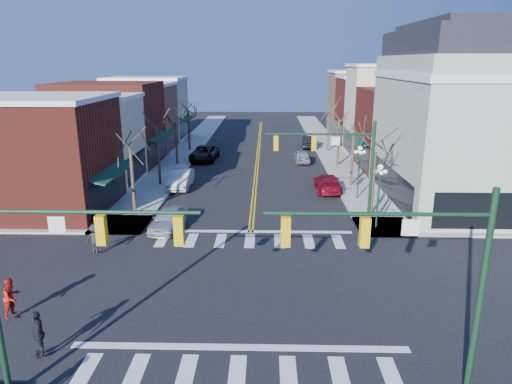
# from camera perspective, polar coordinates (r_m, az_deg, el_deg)

# --- Properties ---
(ground) EXTENTS (160.00, 160.00, 0.00)m
(ground) POSITION_cam_1_polar(r_m,az_deg,el_deg) (22.45, -1.36, -12.11)
(ground) COLOR black
(ground) RESTS_ON ground
(sidewalk_left) EXTENTS (3.50, 70.00, 0.15)m
(sidewalk_left) POSITION_cam_1_polar(r_m,az_deg,el_deg) (42.27, -12.03, 1.28)
(sidewalk_left) COLOR #9E9B93
(sidewalk_left) RESTS_ON ground
(sidewalk_right) EXTENTS (3.50, 70.00, 0.15)m
(sidewalk_right) POSITION_cam_1_polar(r_m,az_deg,el_deg) (41.86, 11.98, 1.14)
(sidewalk_right) COLOR #9E9B93
(sidewalk_right) RESTS_ON ground
(bldg_left_brick_a) EXTENTS (10.00, 8.50, 8.00)m
(bldg_left_brick_a) POSITION_cam_1_polar(r_m,az_deg,el_deg) (36.17, -25.88, 3.93)
(bldg_left_brick_a) COLOR maroon
(bldg_left_brick_a) RESTS_ON ground
(bldg_left_stucco_a) EXTENTS (10.00, 7.00, 7.50)m
(bldg_left_stucco_a) POSITION_cam_1_polar(r_m,az_deg,el_deg) (43.13, -21.28, 5.83)
(bldg_left_stucco_a) COLOR beige
(bldg_left_stucco_a) RESTS_ON ground
(bldg_left_brick_b) EXTENTS (10.00, 9.00, 8.50)m
(bldg_left_brick_b) POSITION_cam_1_polar(r_m,az_deg,el_deg) (50.46, -17.94, 8.06)
(bldg_left_brick_b) COLOR maroon
(bldg_left_brick_b) RESTS_ON ground
(bldg_left_tan) EXTENTS (10.00, 7.50, 7.80)m
(bldg_left_tan) POSITION_cam_1_polar(r_m,az_deg,el_deg) (58.29, -15.30, 8.89)
(bldg_left_tan) COLOR #976E53
(bldg_left_tan) RESTS_ON ground
(bldg_left_stucco_b) EXTENTS (10.00, 8.00, 8.20)m
(bldg_left_stucco_b) POSITION_cam_1_polar(r_m,az_deg,el_deg) (65.70, -13.42, 9.94)
(bldg_left_stucco_b) COLOR beige
(bldg_left_stucco_b) RESTS_ON ground
(bldg_right_brick_a) EXTENTS (10.00, 8.50, 8.00)m
(bldg_right_brick_a) POSITION_cam_1_polar(r_m,az_deg,el_deg) (48.23, 18.99, 7.33)
(bldg_right_brick_a) COLOR maroon
(bldg_right_brick_a) RESTS_ON ground
(bldg_right_stucco) EXTENTS (10.00, 7.00, 10.00)m
(bldg_right_stucco) POSITION_cam_1_polar(r_m,az_deg,el_deg) (55.49, 16.72, 9.60)
(bldg_right_stucco) COLOR beige
(bldg_right_stucco) RESTS_ON ground
(bldg_right_brick_b) EXTENTS (10.00, 8.00, 8.50)m
(bldg_right_brick_b) POSITION_cam_1_polar(r_m,az_deg,el_deg) (62.80, 14.90, 9.72)
(bldg_right_brick_b) COLOR maroon
(bldg_right_brick_b) RESTS_ON ground
(bldg_right_tan) EXTENTS (10.00, 8.00, 9.00)m
(bldg_right_tan) POSITION_cam_1_polar(r_m,az_deg,el_deg) (70.55, 13.43, 10.66)
(bldg_right_tan) COLOR #976E53
(bldg_right_tan) RESTS_ON ground
(victorian_corner) EXTENTS (12.25, 14.25, 13.30)m
(victorian_corner) POSITION_cam_1_polar(r_m,az_deg,el_deg) (37.82, 25.84, 8.50)
(victorian_corner) COLOR #A2B098
(victorian_corner) RESTS_ON ground
(traffic_mast_near_left) EXTENTS (6.60, 0.28, 7.20)m
(traffic_mast_near_left) POSITION_cam_1_polar(r_m,az_deg,el_deg) (15.17, -24.55, -8.31)
(traffic_mast_near_left) COLOR #14331E
(traffic_mast_near_left) RESTS_ON ground
(traffic_mast_near_right) EXTENTS (6.60, 0.28, 7.20)m
(traffic_mast_near_right) POSITION_cam_1_polar(r_m,az_deg,el_deg) (14.44, 19.90, -9.02)
(traffic_mast_near_right) COLOR #14331E
(traffic_mast_near_right) RESTS_ON ground
(traffic_mast_far_right) EXTENTS (6.60, 0.28, 7.20)m
(traffic_mast_far_right) POSITION_cam_1_polar(r_m,az_deg,el_deg) (28.17, 10.65, 3.72)
(traffic_mast_far_right) COLOR #14331E
(traffic_mast_far_right) RESTS_ON ground
(lamppost_corner) EXTENTS (0.36, 0.36, 4.33)m
(lamppost_corner) POSITION_cam_1_polar(r_m,az_deg,el_deg) (30.16, 15.13, 0.82)
(lamppost_corner) COLOR #14331E
(lamppost_corner) RESTS_ON ground
(lamppost_midblock) EXTENTS (0.36, 0.36, 4.33)m
(lamppost_midblock) POSITION_cam_1_polar(r_m,az_deg,el_deg) (36.32, 12.78, 3.52)
(lamppost_midblock) COLOR #14331E
(lamppost_midblock) RESTS_ON ground
(tree_left_a) EXTENTS (0.24, 0.24, 4.76)m
(tree_left_a) POSITION_cam_1_polar(r_m,az_deg,el_deg) (33.19, -15.14, 1.16)
(tree_left_a) COLOR #382B21
(tree_left_a) RESTS_ON ground
(tree_left_b) EXTENTS (0.24, 0.24, 5.04)m
(tree_left_b) POSITION_cam_1_polar(r_m,az_deg,el_deg) (40.69, -12.07, 4.25)
(tree_left_b) COLOR #382B21
(tree_left_b) RESTS_ON ground
(tree_left_c) EXTENTS (0.24, 0.24, 4.55)m
(tree_left_c) POSITION_cam_1_polar(r_m,az_deg,el_deg) (48.42, -9.92, 5.91)
(tree_left_c) COLOR #382B21
(tree_left_c) RESTS_ON ground
(tree_left_d) EXTENTS (0.24, 0.24, 4.90)m
(tree_left_d) POSITION_cam_1_polar(r_m,az_deg,el_deg) (56.16, -8.38, 7.54)
(tree_left_d) COLOR #382B21
(tree_left_d) RESTS_ON ground
(tree_right_a) EXTENTS (0.24, 0.24, 4.62)m
(tree_right_a) POSITION_cam_1_polar(r_m,az_deg,el_deg) (32.71, 14.39, 0.87)
(tree_right_a) COLOR #382B21
(tree_right_a) RESTS_ON ground
(tree_right_b) EXTENTS (0.24, 0.24, 5.18)m
(tree_right_b) POSITION_cam_1_polar(r_m,az_deg,el_deg) (40.27, 11.94, 4.24)
(tree_right_b) COLOR #382B21
(tree_right_b) RESTS_ON ground
(tree_right_c) EXTENTS (0.24, 0.24, 4.83)m
(tree_right_c) POSITION_cam_1_polar(r_m,az_deg,el_deg) (48.05, 10.24, 5.99)
(tree_right_c) COLOR #382B21
(tree_right_c) RESTS_ON ground
(tree_right_d) EXTENTS (0.24, 0.24, 4.97)m
(tree_right_d) POSITION_cam_1_polar(r_m,az_deg,el_deg) (55.86, 9.02, 7.50)
(tree_right_d) COLOR #382B21
(tree_right_d) RESTS_ON ground
(car_left_near) EXTENTS (2.19, 4.43, 1.45)m
(car_left_near) POSITION_cam_1_polar(r_m,az_deg,el_deg) (30.25, -10.93, -3.29)
(car_left_near) COLOR silver
(car_left_near) RESTS_ON ground
(car_left_mid) EXTENTS (1.65, 4.71, 1.55)m
(car_left_mid) POSITION_cam_1_polar(r_m,az_deg,el_deg) (39.94, -9.37, 1.60)
(car_left_mid) COLOR silver
(car_left_mid) RESTS_ON ground
(car_left_far) EXTENTS (2.95, 5.87, 1.60)m
(car_left_far) POSITION_cam_1_polar(r_m,az_deg,el_deg) (50.86, -6.47, 4.84)
(car_left_far) COLOR black
(car_left_far) RESTS_ON ground
(car_right_near) EXTENTS (2.04, 4.98, 1.44)m
(car_right_near) POSITION_cam_1_polar(r_m,az_deg,el_deg) (38.87, 8.91, 1.14)
(car_right_near) COLOR maroon
(car_right_near) RESTS_ON ground
(car_right_mid) EXTENTS (1.75, 4.17, 1.41)m
(car_right_mid) POSITION_cam_1_polar(r_m,az_deg,el_deg) (49.69, 5.72, 4.48)
(car_right_mid) COLOR #B6B5BA
(car_right_mid) RESTS_ON ground
(car_right_far) EXTENTS (1.85, 4.77, 1.55)m
(car_right_far) POSITION_cam_1_polar(r_m,az_deg,el_deg) (58.48, 6.66, 6.27)
(car_right_far) COLOR black
(car_right_far) RESTS_ON ground
(pedestrian_red_b) EXTENTS (0.86, 0.99, 1.74)m
(pedestrian_red_b) POSITION_cam_1_polar(r_m,az_deg,el_deg) (22.24, -28.23, -11.51)
(pedestrian_red_b) COLOR red
(pedestrian_red_b) RESTS_ON sidewalk_left
(pedestrian_dark_a) EXTENTS (0.90, 1.14, 1.80)m
(pedestrian_dark_a) POSITION_cam_1_polar(r_m,az_deg,el_deg) (19.11, -25.57, -15.63)
(pedestrian_dark_a) COLOR black
(pedestrian_dark_a) RESTS_ON sidewalk_left
(pedestrian_dark_b) EXTENTS (1.19, 0.83, 1.68)m
(pedestrian_dark_b) POSITION_cam_1_polar(r_m,az_deg,el_deg) (27.31, -19.48, -5.50)
(pedestrian_dark_b) COLOR black
(pedestrian_dark_b) RESTS_ON sidewalk_left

